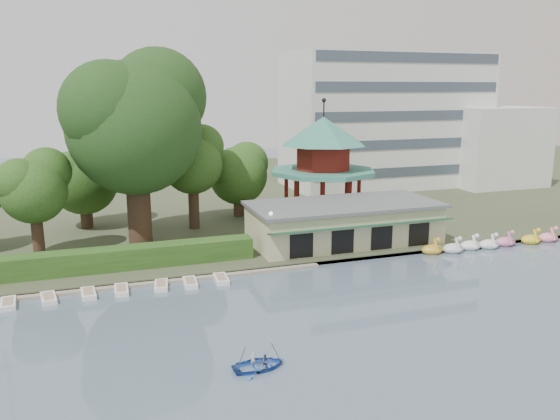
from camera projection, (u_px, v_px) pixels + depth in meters
name	position (u px, v px, depth m)	size (l,w,h in m)	color
ground_plane	(350.00, 365.00, 30.61)	(220.00, 220.00, 0.00)	slate
shore	(190.00, 195.00, 78.57)	(220.00, 70.00, 0.40)	#424930
embankment	(261.00, 269.00, 46.54)	(220.00, 0.60, 0.30)	gray
dock	(114.00, 286.00, 42.66)	(34.00, 1.60, 0.24)	gray
boathouse	(344.00, 222.00, 53.54)	(18.60, 9.39, 3.90)	#BDB88B
pavilion	(323.00, 157.00, 62.31)	(12.40, 12.40, 13.50)	#BDB88B
office_building	(403.00, 125.00, 84.06)	(38.00, 18.00, 20.00)	silver
hedge	(73.00, 263.00, 44.50)	(30.00, 2.00, 1.80)	#2E531C
lamp_post	(271.00, 226.00, 47.89)	(0.36, 0.36, 4.28)	black
big_tree	(136.00, 118.00, 51.13)	(13.82, 12.88, 18.73)	#3A281C
small_trees	(110.00, 177.00, 55.61)	(39.78, 16.60, 11.09)	#3A281C
swan_boats	(491.00, 244.00, 53.20)	(15.77, 2.14, 1.92)	gold
moored_rowboats	(69.00, 296.00, 40.35)	(24.15, 2.65, 0.36)	white
rowboat_with_passengers	(259.00, 361.00, 30.17)	(4.41, 3.29, 2.01)	blue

